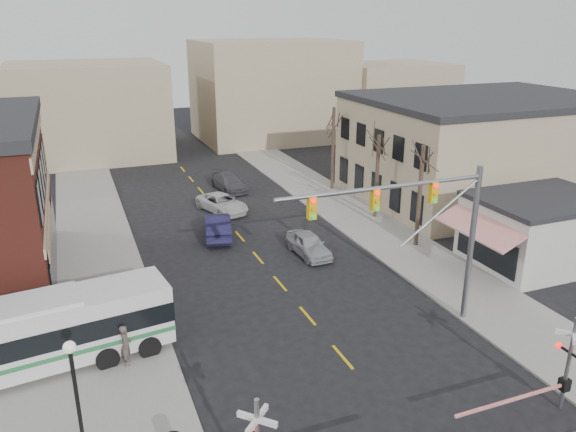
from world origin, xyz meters
The scene contains 18 objects.
ground centered at (0.00, 0.00, 0.00)m, with size 160.00×160.00×0.00m, color black.
sidewalk_west centered at (-9.50, 20.00, 0.06)m, with size 5.00×60.00×0.12m, color gray.
sidewalk_east centered at (9.50, 20.00, 0.06)m, with size 5.00×60.00×0.12m, color gray.
tan_building centered at (22.00, 20.00, 4.26)m, with size 20.30×15.30×8.50m.
awning_shop centered at (15.97, 7.00, 2.16)m, with size 9.74×6.20×4.30m.
tree_east_a centered at (10.50, 12.00, 3.50)m, with size 0.28×0.28×6.75m.
tree_east_b centered at (10.80, 18.00, 3.27)m, with size 0.28×0.28×6.30m.
tree_east_c centered at (11.00, 26.00, 3.72)m, with size 0.28×0.28×7.20m.
transit_bus centered at (-13.14, 5.81, 1.80)m, with size 12.63×4.39×3.19m.
traffic_signal_mast centered at (4.44, 2.87, 5.76)m, with size 10.31×0.30×8.00m.
rr_crossing_east centered at (5.93, -4.26, 1.97)m, with size 5.60×1.36×4.00m.
street_lamp centered at (-11.12, 0.62, 3.03)m, with size 0.44×0.44×4.03m.
car_a centered at (3.21, 13.26, 0.73)m, with size 1.71×4.26×1.45m, color #9B9B9F.
car_b centered at (-1.44, 18.46, 0.82)m, with size 1.73×4.95×1.63m, color #1A173B.
car_c centered at (0.29, 23.66, 0.69)m, with size 2.29×4.97×1.38m, color #BEBEBE.
car_d centered at (2.42, 29.27, 0.71)m, with size 1.98×4.88×1.42m, color #434248.
pedestrian_near centered at (-9.08, 4.85, 1.06)m, with size 0.69×0.45×1.89m, color #534642.
pedestrian_far centered at (-9.73, 8.63, 0.93)m, with size 0.78×0.61×1.61m, color #33345A.
Camera 1 is at (-10.24, -17.33, 14.40)m, focal length 35.00 mm.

